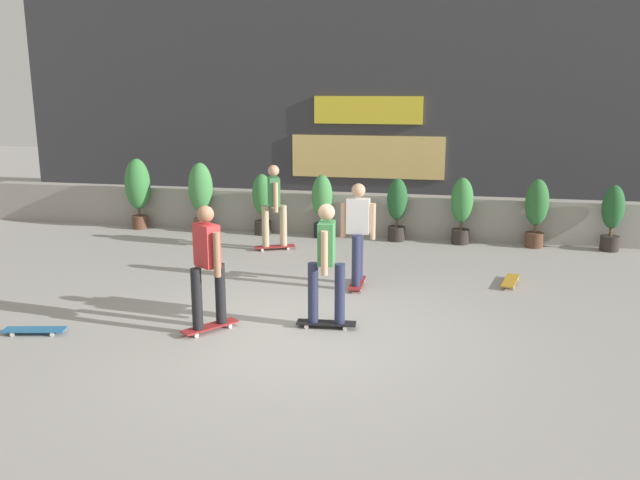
# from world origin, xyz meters

# --- Properties ---
(ground_plane) EXTENTS (48.00, 48.00, 0.00)m
(ground_plane) POSITION_xyz_m (0.00, 0.00, 0.00)
(ground_plane) COLOR #9E9B96
(planter_wall) EXTENTS (18.00, 0.40, 0.90)m
(planter_wall) POSITION_xyz_m (0.00, 6.00, 0.45)
(planter_wall) COLOR gray
(planter_wall) RESTS_ON ground
(building_backdrop) EXTENTS (20.00, 2.08, 6.50)m
(building_backdrop) POSITION_xyz_m (-0.00, 10.00, 3.25)
(building_backdrop) COLOR #38383D
(building_backdrop) RESTS_ON ground
(potted_plant_0) EXTENTS (0.56, 0.56, 1.61)m
(potted_plant_0) POSITION_xyz_m (-5.10, 5.55, 0.94)
(potted_plant_0) COLOR brown
(potted_plant_0) RESTS_ON ground
(potted_plant_1) EXTENTS (0.54, 0.54, 1.55)m
(potted_plant_1) POSITION_xyz_m (-3.58, 5.55, 0.91)
(potted_plant_1) COLOR brown
(potted_plant_1) RESTS_ON ground
(potted_plant_2) EXTENTS (0.43, 0.43, 1.34)m
(potted_plant_2) POSITION_xyz_m (-2.15, 5.55, 0.75)
(potted_plant_2) COLOR #2D2823
(potted_plant_2) RESTS_ON ground
(potted_plant_3) EXTENTS (0.44, 0.44, 1.36)m
(potted_plant_3) POSITION_xyz_m (-0.82, 5.55, 0.77)
(potted_plant_3) COLOR black
(potted_plant_3) RESTS_ON ground
(potted_plant_4) EXTENTS (0.43, 0.43, 1.32)m
(potted_plant_4) POSITION_xyz_m (0.79, 5.55, 0.74)
(potted_plant_4) COLOR #2D2823
(potted_plant_4) RESTS_ON ground
(potted_plant_5) EXTENTS (0.45, 0.45, 1.38)m
(potted_plant_5) POSITION_xyz_m (2.12, 5.55, 0.78)
(potted_plant_5) COLOR #2D2823
(potted_plant_5) RESTS_ON ground
(potted_plant_6) EXTENTS (0.46, 0.46, 1.39)m
(potted_plant_6) POSITION_xyz_m (3.59, 5.55, 0.79)
(potted_plant_6) COLOR brown
(potted_plant_6) RESTS_ON ground
(potted_plant_7) EXTENTS (0.42, 0.42, 1.31)m
(potted_plant_7) POSITION_xyz_m (5.02, 5.55, 0.73)
(potted_plant_7) COLOR #2D2823
(potted_plant_7) RESTS_ON ground
(skater_by_wall_right) EXTENTS (0.81, 0.56, 1.70)m
(skater_by_wall_right) POSITION_xyz_m (0.36, 0.20, 0.94)
(skater_by_wall_right) COLOR black
(skater_by_wall_right) RESTS_ON ground
(skater_far_left) EXTENTS (0.81, 0.52, 1.70)m
(skater_far_left) POSITION_xyz_m (-1.51, 4.24, 0.94)
(skater_far_left) COLOR maroon
(skater_far_left) RESTS_ON ground
(skater_by_wall_left) EXTENTS (0.56, 0.81, 1.70)m
(skater_by_wall_left) POSITION_xyz_m (0.49, 2.11, 0.94)
(skater_by_wall_left) COLOR maroon
(skater_by_wall_left) RESTS_ON ground
(skater_foreground) EXTENTS (0.64, 0.76, 1.70)m
(skater_foreground) POSITION_xyz_m (-1.13, -0.25, 0.94)
(skater_foreground) COLOR maroon
(skater_foreground) RESTS_ON ground
(skateboard_near_camera) EXTENTS (0.36, 0.82, 0.08)m
(skateboard_near_camera) POSITION_xyz_m (2.94, 2.77, 0.06)
(skateboard_near_camera) COLOR #BF8C26
(skateboard_near_camera) RESTS_ON ground
(skateboard_aside) EXTENTS (0.82, 0.37, 0.08)m
(skateboard_aside) POSITION_xyz_m (-3.34, -0.84, 0.06)
(skateboard_aside) COLOR #266699
(skateboard_aside) RESTS_ON ground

